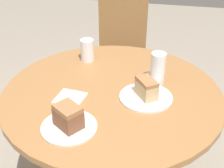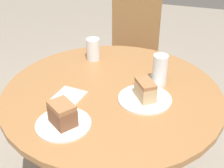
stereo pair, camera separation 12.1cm
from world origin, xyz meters
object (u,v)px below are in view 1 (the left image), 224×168
object	(u,v)px
chair	(119,59)
plate_near	(146,97)
cake_slice_near	(146,88)
cake_slice_far	(68,117)
plate_far	(69,127)
glass_lemonade	(158,70)
glass_water	(87,51)

from	to	relation	value
chair	plate_near	size ratio (longest dim) A/B	3.80
cake_slice_near	cake_slice_far	world-z (taller)	cake_slice_far
plate_far	glass_lemonade	xyz separation A→B (m)	(0.32, 0.44, 0.06)
cake_slice_far	glass_water	size ratio (longest dim) A/B	1.08
glass_lemonade	cake_slice_near	bearing A→B (deg)	-103.34
cake_slice_near	cake_slice_far	xyz separation A→B (m)	(-0.28, -0.28, 0.00)
cake_slice_near	plate_far	bearing A→B (deg)	-134.88
plate_far	cake_slice_near	xyz separation A→B (m)	(0.28, 0.28, 0.05)
plate_near	cake_slice_far	distance (m)	0.40
cake_slice_near	glass_lemonade	bearing A→B (deg)	76.66
chair	cake_slice_far	world-z (taller)	chair
cake_slice_far	glass_lemonade	world-z (taller)	glass_lemonade
chair	plate_far	xyz separation A→B (m)	(0.03, -1.23, 0.31)
cake_slice_near	glass_lemonade	xyz separation A→B (m)	(0.04, 0.16, 0.02)
chair	glass_lemonade	size ratio (longest dim) A/B	5.88
glass_lemonade	cake_slice_far	bearing A→B (deg)	-125.93
plate_near	glass_lemonade	bearing A→B (deg)	76.66
cake_slice_far	cake_slice_near	bearing A→B (deg)	45.12
plate_far	glass_water	bearing A→B (deg)	98.59
chair	cake_slice_near	world-z (taller)	chair
plate_near	glass_water	size ratio (longest dim) A/B	1.98
plate_near	cake_slice_near	world-z (taller)	cake_slice_near
plate_near	chair	bearing A→B (deg)	107.93
glass_water	cake_slice_far	bearing A→B (deg)	-81.41
cake_slice_near	cake_slice_far	size ratio (longest dim) A/B	0.95
plate_far	chair	bearing A→B (deg)	91.28
plate_far	cake_slice_far	bearing A→B (deg)	0.00
cake_slice_near	chair	bearing A→B (deg)	107.93
plate_near	cake_slice_near	xyz separation A→B (m)	(0.00, -0.00, 0.05)
plate_near	cake_slice_far	size ratio (longest dim) A/B	1.83
cake_slice_near	glass_lemonade	size ratio (longest dim) A/B	0.81
chair	glass_lemonade	distance (m)	0.94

